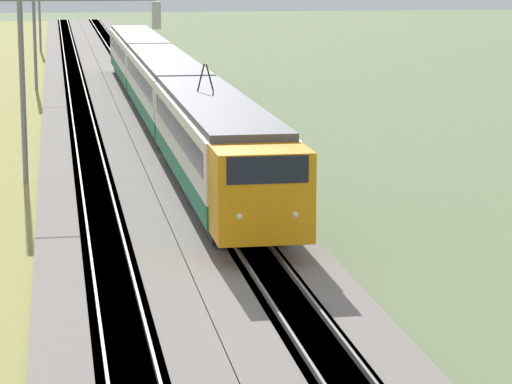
# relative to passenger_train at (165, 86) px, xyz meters

# --- Properties ---
(ballast_main) EXTENTS (240.00, 4.40, 0.30)m
(ballast_main) POSITION_rel_passenger_train_xyz_m (-6.11, 4.38, -2.17)
(ballast_main) COLOR gray
(ballast_main) RESTS_ON ground
(ballast_adjacent) EXTENTS (240.00, 4.40, 0.30)m
(ballast_adjacent) POSITION_rel_passenger_train_xyz_m (-6.11, -0.00, -2.17)
(ballast_adjacent) COLOR gray
(ballast_adjacent) RESTS_ON ground
(track_main) EXTENTS (240.00, 1.57, 0.45)m
(track_main) POSITION_rel_passenger_train_xyz_m (-6.11, 4.38, -2.16)
(track_main) COLOR #4C4238
(track_main) RESTS_ON ground
(track_adjacent) EXTENTS (240.00, 1.57, 0.45)m
(track_adjacent) POSITION_rel_passenger_train_xyz_m (-6.11, -0.00, -2.16)
(track_adjacent) COLOR #4C4238
(track_adjacent) RESTS_ON ground
(passenger_train) EXTENTS (62.64, 2.94, 4.97)m
(passenger_train) POSITION_rel_passenger_train_xyz_m (0.00, 0.00, 0.00)
(passenger_train) COLOR orange
(passenger_train) RESTS_ON ground
(catenary_mast_mid) EXTENTS (0.22, 2.56, 8.75)m
(catenary_mast_mid) POSITION_rel_passenger_train_xyz_m (-15.52, 7.02, 2.20)
(catenary_mast_mid) COLOR slate
(catenary_mast_mid) RESTS_ON ground
(catenary_mast_far) EXTENTS (0.22, 2.56, 9.46)m
(catenary_mast_far) POSITION_rel_passenger_train_xyz_m (20.04, 7.02, 2.56)
(catenary_mast_far) COLOR slate
(catenary_mast_far) RESTS_ON ground
(catenary_mast_distant) EXTENTS (0.22, 2.56, 9.43)m
(catenary_mast_distant) POSITION_rel_passenger_train_xyz_m (55.59, 7.02, 2.54)
(catenary_mast_distant) COLOR slate
(catenary_mast_distant) RESTS_ON ground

